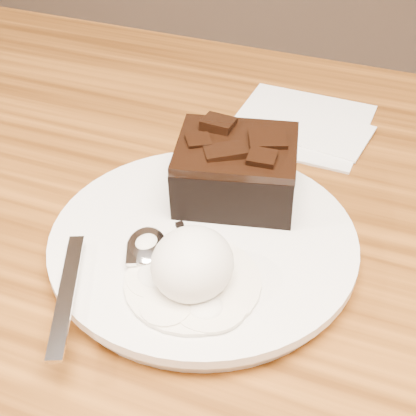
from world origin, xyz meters
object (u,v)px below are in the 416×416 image
(brownie, at_px, (236,173))
(ice_cream_scoop, at_px, (192,264))
(napkin, at_px, (300,123))
(plate, at_px, (203,245))
(spoon, at_px, (147,247))

(brownie, distance_m, ice_cream_scoop, 0.11)
(napkin, bearing_deg, ice_cream_scoop, -91.70)
(brownie, bearing_deg, napkin, 84.70)
(plate, distance_m, spoon, 0.05)
(ice_cream_scoop, distance_m, spoon, 0.05)
(spoon, xyz_separation_m, napkin, (0.05, 0.25, -0.02))
(plate, xyz_separation_m, spoon, (-0.03, -0.03, 0.01))
(brownie, height_order, spoon, brownie)
(napkin, bearing_deg, spoon, -101.79)
(spoon, bearing_deg, ice_cream_scoop, -45.96)
(plate, height_order, brownie, brownie)
(brownie, xyz_separation_m, spoon, (-0.04, -0.09, -0.02))
(ice_cream_scoop, relative_size, spoon, 0.36)
(brownie, height_order, ice_cream_scoop, same)
(plate, bearing_deg, brownie, 84.62)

